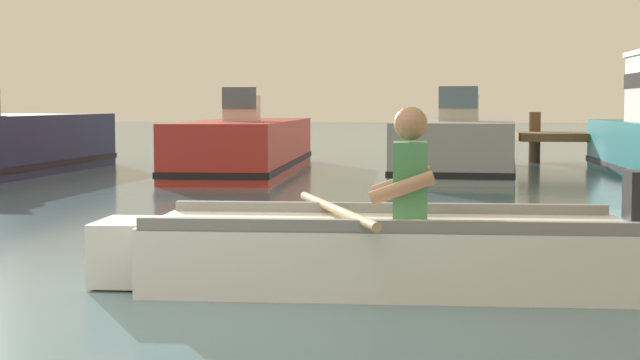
% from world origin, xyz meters
% --- Properties ---
extents(ground_plane, '(120.00, 120.00, 0.00)m').
position_xyz_m(ground_plane, '(0.00, 0.00, 0.00)').
color(ground_plane, slate).
extents(rowboat_with_person, '(3.71, 1.90, 1.19)m').
position_xyz_m(rowboat_with_person, '(1.31, 1.08, 0.25)').
color(rowboat_with_person, white).
rests_on(rowboat_with_person, ground).
extents(moored_boat_red, '(1.99, 6.65, 1.50)m').
position_xyz_m(moored_boat_red, '(-1.73, 11.84, 0.44)').
color(moored_boat_red, '#B72D28').
rests_on(moored_boat_red, ground).
extents(moored_boat_grey, '(2.27, 5.71, 1.51)m').
position_xyz_m(moored_boat_grey, '(2.05, 11.80, 0.44)').
color(moored_boat_grey, gray).
rests_on(moored_boat_grey, ground).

